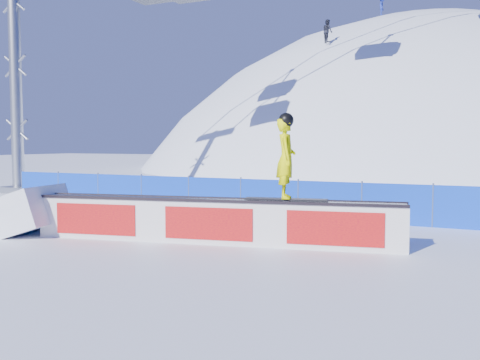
% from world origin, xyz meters
% --- Properties ---
extents(ground, '(160.00, 160.00, 0.00)m').
position_xyz_m(ground, '(0.00, 0.00, 0.00)').
color(ground, white).
rests_on(ground, ground).
extents(snow_hill, '(64.00, 64.00, 64.00)m').
position_xyz_m(snow_hill, '(0.00, 42.00, -18.00)').
color(snow_hill, white).
rests_on(snow_hill, ground).
extents(safety_fence, '(22.05, 0.05, 1.30)m').
position_xyz_m(safety_fence, '(0.00, 4.50, 0.60)').
color(safety_fence, '#0A3ACB').
rests_on(safety_fence, ground).
extents(rail_box, '(8.90, 2.39, 1.07)m').
position_xyz_m(rail_box, '(0.53, -0.26, 0.53)').
color(rail_box, silver).
rests_on(rail_box, ground).
extents(snow_ramp, '(3.17, 2.32, 1.79)m').
position_xyz_m(snow_ramp, '(-4.95, -1.37, 0.00)').
color(snow_ramp, white).
rests_on(snow_ramp, ground).
extents(snowboarder, '(1.93, 0.79, 1.99)m').
position_xyz_m(snowboarder, '(2.27, 0.09, 2.05)').
color(snowboarder, black).
rests_on(snowboarder, rail_box).
extents(distant_skiers, '(15.48, 11.54, 5.60)m').
position_xyz_m(distant_skiers, '(1.22, 31.53, 12.12)').
color(distant_skiers, black).
rests_on(distant_skiers, ground).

